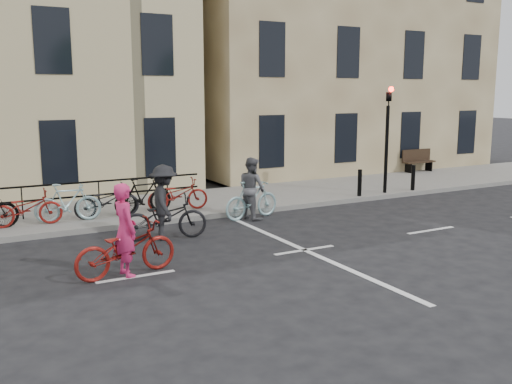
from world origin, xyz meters
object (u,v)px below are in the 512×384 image
cyclist_pink (126,244)px  cyclist_dark (164,210)px  traffic_light (388,126)px  cyclist_grey (252,194)px  bench (418,160)px

cyclist_pink → cyclist_dark: 2.85m
traffic_light → cyclist_pink: bearing=-158.1°
traffic_light → cyclist_dark: size_ratio=1.77×
traffic_light → cyclist_pink: (-10.33, -4.16, -1.80)m
cyclist_grey → cyclist_dark: (-3.00, -1.02, 0.01)m
cyclist_pink → cyclist_grey: (4.63, 3.35, 0.07)m
traffic_light → cyclist_pink: size_ratio=1.79×
traffic_light → bench: size_ratio=2.44×
cyclist_pink → bench: bearing=-71.1°
bench → cyclist_grey: (-10.50, -4.21, 0.05)m
traffic_light → bench: 6.14m
bench → cyclist_pink: 16.91m
bench → cyclist_grey: size_ratio=0.84×
bench → cyclist_dark: size_ratio=0.73×
cyclist_dark → cyclist_grey: bearing=-60.2°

